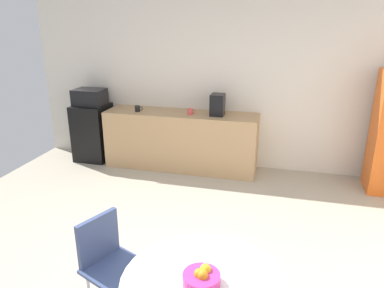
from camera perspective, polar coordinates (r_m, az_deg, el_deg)
ground_plane at (r=3.59m, az=-6.33°, el=-20.41°), size 6.00×6.00×0.00m
wall_back at (r=5.75m, az=3.75°, el=9.34°), size 6.00×0.10×2.60m
counter_block at (r=5.73m, az=-1.73°, el=0.57°), size 2.38×0.60×0.90m
mini_fridge at (r=6.31m, az=-15.31°, el=1.81°), size 0.54×0.54×0.94m
microwave at (r=6.16m, az=-15.80°, el=7.13°), size 0.48×0.38×0.26m
chair_navy at (r=3.05m, az=-13.23°, el=-16.63°), size 0.55×0.55×0.83m
fruit_bowl at (r=2.33m, az=1.53°, el=-20.29°), size 0.23×0.23×0.11m
mug_white at (r=5.73m, az=-8.56°, el=5.54°), size 0.13×0.08×0.09m
mug_green at (r=5.48m, az=-0.27°, el=5.13°), size 0.13×0.08×0.09m
coffee_maker at (r=5.44m, az=4.04°, el=6.19°), size 0.20×0.24×0.32m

